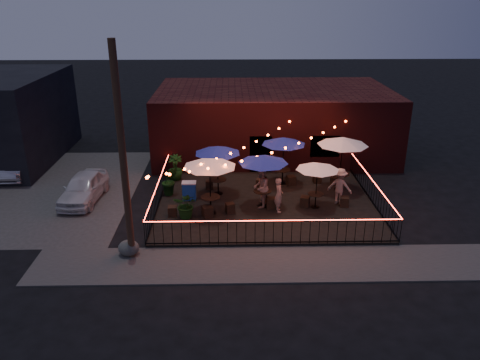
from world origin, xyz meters
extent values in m
plane|color=black|center=(0.00, 0.00, 0.00)|extent=(110.00, 110.00, 0.00)
cube|color=black|center=(0.00, 2.00, 0.07)|extent=(10.00, 8.00, 0.15)
cube|color=#3A3735|center=(0.00, -3.25, 0.03)|extent=(18.00, 2.50, 0.05)
cube|color=#3A3735|center=(-12.00, 4.00, 0.01)|extent=(11.00, 12.00, 0.02)
cube|color=#370F0F|center=(1.00, 10.00, 2.00)|extent=(14.00, 8.00, 4.00)
cube|color=black|center=(0.00, 6.12, 1.10)|extent=(1.20, 0.24, 2.20)
cube|color=black|center=(3.50, 6.12, 1.60)|extent=(1.60, 0.24, 1.20)
cylinder|color=#3D2419|center=(-5.40, -2.60, 4.00)|extent=(0.26, 0.26, 8.00)
cube|color=black|center=(0.00, -2.00, 0.23)|extent=(10.00, 0.04, 0.04)
cube|color=black|center=(0.00, -2.00, 1.15)|extent=(10.00, 0.04, 0.04)
cube|color=#FF3322|center=(0.00, -2.00, 1.18)|extent=(10.00, 0.03, 0.02)
cube|color=black|center=(-5.00, 2.00, 0.23)|extent=(0.04, 8.00, 0.04)
cube|color=black|center=(-5.00, 2.00, 1.15)|extent=(0.04, 8.00, 0.04)
cube|color=#FF3322|center=(-5.00, 2.00, 1.18)|extent=(0.03, 8.00, 0.02)
cube|color=black|center=(5.00, 2.00, 0.23)|extent=(0.04, 8.00, 0.04)
cube|color=black|center=(5.00, 2.00, 1.15)|extent=(0.04, 8.00, 0.04)
cube|color=#FF3322|center=(5.00, 2.00, 1.18)|extent=(0.03, 8.00, 0.02)
cylinder|color=black|center=(-2.55, 0.86, 0.17)|extent=(0.47, 0.47, 0.03)
cylinder|color=black|center=(-2.55, 0.86, 0.55)|extent=(0.06, 0.06, 0.77)
cylinder|color=black|center=(-2.55, 0.86, 0.94)|extent=(0.85, 0.85, 0.04)
cylinder|color=black|center=(-2.55, 0.86, 1.43)|extent=(0.05, 0.05, 2.56)
cone|color=white|center=(-2.55, 0.86, 2.55)|extent=(2.96, 2.96, 0.37)
cylinder|color=black|center=(-2.26, 3.05, 0.17)|extent=(0.44, 0.44, 0.03)
cylinder|color=black|center=(-2.26, 3.05, 0.52)|extent=(0.06, 0.06, 0.73)
cylinder|color=black|center=(-2.26, 3.05, 0.90)|extent=(0.81, 0.81, 0.04)
cylinder|color=black|center=(-2.26, 3.05, 1.36)|extent=(0.04, 0.04, 2.42)
cone|color=navy|center=(-2.26, 3.05, 2.42)|extent=(2.85, 2.85, 0.35)
cylinder|color=black|center=(-0.19, 1.53, 0.17)|extent=(0.45, 0.45, 0.03)
cylinder|color=black|center=(-0.19, 1.53, 0.53)|extent=(0.06, 0.06, 0.74)
cylinder|color=black|center=(-0.19, 1.53, 0.91)|extent=(0.82, 0.82, 0.04)
cylinder|color=black|center=(-0.19, 1.53, 1.38)|extent=(0.05, 0.05, 2.47)
cone|color=navy|center=(-0.19, 1.53, 2.46)|extent=(2.62, 2.62, 0.36)
cylinder|color=black|center=(1.03, 4.34, 0.17)|extent=(0.45, 0.45, 0.03)
cylinder|color=black|center=(1.03, 4.34, 0.53)|extent=(0.06, 0.06, 0.73)
cylinder|color=black|center=(1.03, 4.34, 0.90)|extent=(0.82, 0.82, 0.04)
cylinder|color=black|center=(1.03, 4.34, 1.37)|extent=(0.04, 0.04, 2.45)
cone|color=navy|center=(1.03, 4.34, 2.44)|extent=(2.59, 2.59, 0.36)
cylinder|color=black|center=(2.24, 1.37, 0.16)|extent=(0.39, 0.39, 0.03)
cylinder|color=black|center=(2.24, 1.37, 0.48)|extent=(0.05, 0.05, 0.64)
cylinder|color=black|center=(2.24, 1.37, 0.81)|extent=(0.71, 0.71, 0.04)
cylinder|color=black|center=(2.24, 1.37, 1.22)|extent=(0.04, 0.04, 2.14)
cone|color=white|center=(2.24, 1.37, 2.16)|extent=(1.99, 1.99, 0.31)
cylinder|color=black|center=(3.80, 3.47, 0.17)|extent=(0.50, 0.50, 0.03)
cylinder|color=black|center=(3.80, 3.47, 0.57)|extent=(0.07, 0.07, 0.81)
cylinder|color=black|center=(3.80, 3.47, 0.98)|extent=(0.90, 0.90, 0.05)
cylinder|color=black|center=(3.80, 3.47, 1.50)|extent=(0.05, 0.05, 2.70)
cone|color=white|center=(3.80, 3.47, 2.68)|extent=(3.07, 3.07, 0.39)
cube|color=black|center=(-4.23, 0.61, 0.38)|extent=(0.40, 0.40, 0.45)
cube|color=black|center=(-2.68, 0.47, 0.40)|extent=(0.55, 0.55, 0.50)
cube|color=black|center=(-3.60, 3.38, 0.38)|extent=(0.47, 0.47, 0.45)
cube|color=black|center=(-2.72, 3.72, 0.37)|extent=(0.39, 0.39, 0.44)
cube|color=black|center=(-1.68, 0.90, 0.37)|extent=(0.47, 0.47, 0.44)
cube|color=black|center=(0.20, 1.34, 0.40)|extent=(0.42, 0.42, 0.50)
cube|color=black|center=(-0.13, 3.72, 0.39)|extent=(0.50, 0.50, 0.48)
cube|color=black|center=(1.45, 4.10, 0.40)|extent=(0.51, 0.51, 0.49)
cube|color=black|center=(1.78, 1.50, 0.39)|extent=(0.51, 0.51, 0.47)
cube|color=black|center=(3.60, 1.45, 0.38)|extent=(0.46, 0.46, 0.47)
cube|color=black|center=(2.85, 4.42, 0.40)|extent=(0.43, 0.43, 0.49)
cube|color=black|center=(3.69, 4.17, 0.35)|extent=(0.35, 0.35, 0.40)
imported|color=tan|center=(0.50, 1.00, 0.95)|extent=(0.45, 0.62, 1.60)
imported|color=#DBB48F|center=(-0.28, 1.50, 1.11)|extent=(0.95, 1.09, 1.92)
imported|color=tan|center=(3.41, 1.79, 1.01)|extent=(1.28, 1.05, 1.73)
imported|color=#1C3B11|center=(-3.57, 0.45, 0.75)|extent=(1.25, 1.15, 1.19)
imported|color=#11330B|center=(-4.60, 3.00, 0.87)|extent=(0.94, 0.83, 1.44)
imported|color=#10350D|center=(-4.55, 4.99, 0.82)|extent=(0.89, 0.89, 1.34)
cube|color=#1949B6|center=(-3.62, 2.39, 0.57)|extent=(0.63, 0.45, 0.84)
cube|color=silver|center=(-3.62, 2.39, 1.01)|extent=(0.68, 0.49, 0.05)
ellipsoid|color=#3E3E3A|center=(-5.54, -2.49, 0.33)|extent=(1.03, 0.95, 0.66)
imported|color=silver|center=(-8.70, 2.72, 0.66)|extent=(1.80, 3.98, 1.33)
imported|color=#A4A3AB|center=(-13.32, 6.53, 0.76)|extent=(1.85, 4.68, 1.52)
camera|label=1|loc=(-1.66, -18.10, 9.29)|focal=35.00mm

